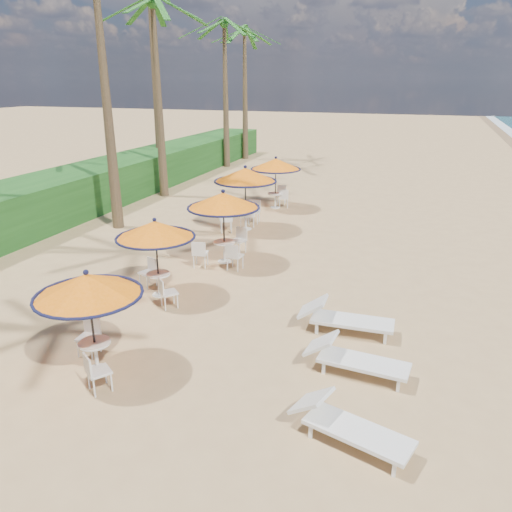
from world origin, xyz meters
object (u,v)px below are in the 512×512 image
(lounger_far, at_px, (343,318))
(station_0, at_px, (88,295))
(station_3, at_px, (245,183))
(lounger_mid, at_px, (353,358))
(station_4, at_px, (277,169))
(lounger_near, at_px, (346,424))
(station_2, at_px, (224,210))
(station_1, at_px, (155,237))

(lounger_far, bearing_deg, station_0, -145.39)
(station_3, relative_size, lounger_mid, 1.18)
(station_0, bearing_deg, lounger_mid, 17.78)
(lounger_mid, bearing_deg, station_3, 127.50)
(station_4, xyz_separation_m, lounger_near, (5.62, -14.64, -1.46))
(station_3, height_order, lounger_near, station_3)
(station_2, bearing_deg, station_1, -102.97)
(station_4, height_order, lounger_far, station_4)
(lounger_mid, bearing_deg, station_4, 118.71)
(station_3, height_order, lounger_far, station_3)
(station_2, bearing_deg, lounger_near, -54.65)
(station_0, distance_m, lounger_far, 5.67)
(station_1, relative_size, lounger_far, 0.99)
(station_1, relative_size, station_3, 0.87)
(lounger_mid, distance_m, lounger_far, 1.74)
(station_0, relative_size, lounger_near, 1.03)
(lounger_far, bearing_deg, station_3, 123.52)
(station_0, height_order, station_2, station_2)
(lounger_far, bearing_deg, lounger_mid, -75.05)
(station_1, distance_m, station_3, 6.77)
(station_2, relative_size, lounger_mid, 1.12)
(station_3, xyz_separation_m, lounger_mid, (5.57, -8.89, -1.50))
(lounger_near, height_order, lounger_far, lounger_far)
(lounger_far, bearing_deg, lounger_near, -80.93)
(lounger_mid, bearing_deg, station_2, 139.09)
(station_2, xyz_separation_m, lounger_near, (5.11, -7.20, -1.41))
(station_0, height_order, lounger_mid, station_0)
(station_4, relative_size, lounger_near, 1.10)
(station_4, height_order, lounger_mid, station_4)
(lounger_near, bearing_deg, lounger_mid, 112.93)
(station_1, distance_m, lounger_near, 7.28)
(station_2, xyz_separation_m, lounger_far, (4.40, -3.47, -1.38))
(station_1, xyz_separation_m, station_3, (0.02, 6.77, 0.16))
(station_4, bearing_deg, station_1, -91.00)
(lounger_near, bearing_deg, station_4, 128.23)
(lounger_near, height_order, lounger_mid, lounger_mid)
(station_1, bearing_deg, station_3, 89.82)
(station_0, relative_size, station_2, 0.92)
(lounger_near, relative_size, lounger_far, 0.96)
(station_3, distance_m, lounger_near, 12.48)
(station_3, relative_size, lounger_near, 1.18)
(station_3, bearing_deg, lounger_near, -62.20)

